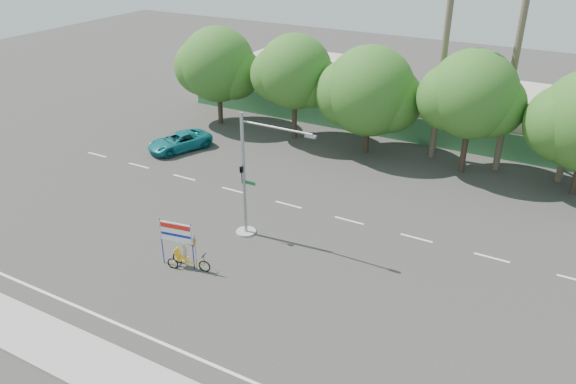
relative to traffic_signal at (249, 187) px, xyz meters
The scene contains 13 objects.
ground 5.40m from the traffic_signal, 61.13° to the right, with size 120.00×120.00×0.00m, color #33302D.
fence 17.76m from the traffic_signal, 82.85° to the left, with size 38.00×0.08×2.00m, color #336B3D.
building_left 23.38m from the traffic_signal, 109.52° to the left, with size 12.00×8.00×4.00m, color #BAAC94.
building_right 24.29m from the traffic_signal, 65.15° to the left, with size 14.00×8.00×3.60m, color #BAAC94.
tree_far_left 18.45m from the traffic_signal, 130.22° to the left, with size 7.14×6.00×7.96m.
tree_left 14.99m from the traffic_signal, 109.08° to the left, with size 6.66×5.60×8.07m.
tree_center 14.15m from the traffic_signal, 85.33° to the left, with size 7.62×6.40×7.85m.
tree_right 16.38m from the traffic_signal, 59.83° to the left, with size 6.90×5.80×8.36m.
palm_tall 20.04m from the traffic_signal, 56.69° to the left, with size 3.73×3.79×17.45m.
palm_short 17.56m from the traffic_signal, 69.84° to the left, with size 3.73×3.79×14.45m.
traffic_signal is the anchor object (origin of this frame).
trike_billboard 4.86m from the traffic_signal, 106.01° to the right, with size 2.64×0.84×2.62m.
pickup_truck 13.72m from the traffic_signal, 145.16° to the left, with size 2.20×4.77×1.33m, color #106F76.
Camera 1 is at (12.53, -18.35, 16.13)m, focal length 35.00 mm.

